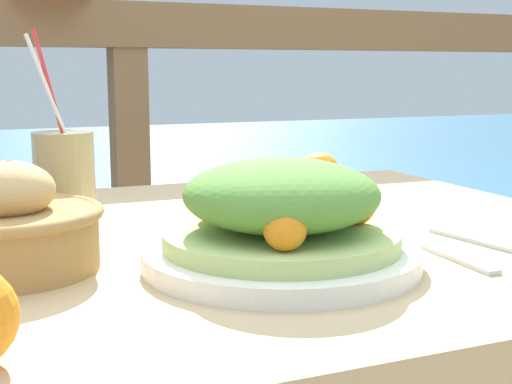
{
  "coord_description": "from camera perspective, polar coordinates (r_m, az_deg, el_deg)",
  "views": [
    {
      "loc": [
        -0.34,
        -0.79,
        0.97
      ],
      "look_at": [
        -0.02,
        -0.05,
        0.83
      ],
      "focal_mm": 50.0,
      "sensor_mm": 36.0,
      "label": 1
    }
  ],
  "objects": [
    {
      "name": "sea_backdrop",
      "position": [
        4.05,
        -17.82,
        -0.92
      ],
      "size": [
        12.0,
        4.0,
        0.49
      ],
      "color": "teal",
      "rests_on": "ground_plane"
    },
    {
      "name": "drink_glass",
      "position": [
        0.9,
        -15.04,
        0.8
      ],
      "size": [
        0.08,
        0.07,
        0.25
      ],
      "color": "tan",
      "rests_on": "patio_table"
    },
    {
      "name": "bread_basket",
      "position": [
        0.75,
        -19.33,
        -2.67
      ],
      "size": [
        0.19,
        0.19,
        0.11
      ],
      "color": "#AD7F47",
      "rests_on": "patio_table"
    },
    {
      "name": "railing_fence",
      "position": [
        1.52,
        -10.09,
        4.15
      ],
      "size": [
        2.8,
        0.08,
        1.1
      ],
      "color": "brown",
      "rests_on": "ground_plane"
    },
    {
      "name": "knife",
      "position": [
        0.85,
        18.35,
        -3.99
      ],
      "size": [
        0.04,
        0.18,
        0.0
      ],
      "color": "silver",
      "rests_on": "patio_table"
    },
    {
      "name": "fork",
      "position": [
        0.81,
        14.56,
        -4.62
      ],
      "size": [
        0.02,
        0.18,
        0.0
      ],
      "color": "silver",
      "rests_on": "patio_table"
    },
    {
      "name": "patio_table",
      "position": [
        0.92,
        -0.02,
        -10.59
      ],
      "size": [
        0.92,
        0.8,
        0.77
      ],
      "color": "tan",
      "rests_on": "ground_plane"
    },
    {
      "name": "orange_near_glass",
      "position": [
        1.13,
        5.07,
        1.43
      ],
      "size": [
        0.07,
        0.07,
        0.07
      ],
      "color": "orange",
      "rests_on": "patio_table"
    },
    {
      "name": "salad_plate",
      "position": [
        0.72,
        2.04,
        -2.31
      ],
      "size": [
        0.29,
        0.29,
        0.11
      ],
      "color": "white",
      "rests_on": "patio_table"
    }
  ]
}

